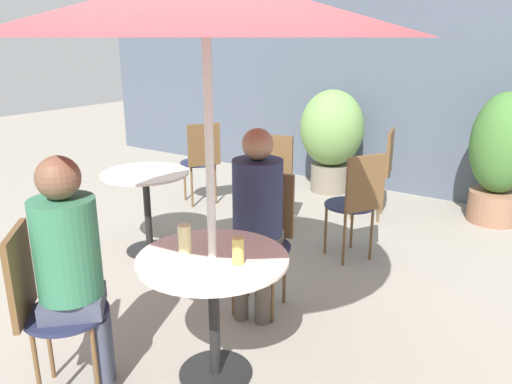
{
  "coord_description": "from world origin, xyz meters",
  "views": [
    {
      "loc": [
        1.68,
        -1.92,
        1.8
      ],
      "look_at": [
        0.16,
        0.31,
        0.96
      ],
      "focal_mm": 35.0,
      "sensor_mm": 36.0,
      "label": 1
    }
  ],
  "objects": [
    {
      "name": "beer_glass_0",
      "position": [
        0.0,
        -0.13,
        0.79
      ],
      "size": [
        0.07,
        0.07,
        0.15
      ],
      "color": "beige",
      "rests_on": "cafe_table_near"
    },
    {
      "name": "bistro_chair_4",
      "position": [
        -0.77,
        1.9,
        0.56
      ],
      "size": [
        0.42,
        0.44,
        0.93
      ],
      "rotation": [
        0.0,
        0.0,
        0.17
      ],
      "color": "#232847",
      "rests_on": "ground_plane"
    },
    {
      "name": "potted_plant_0",
      "position": [
        -0.89,
        3.44,
        0.7
      ],
      "size": [
        0.76,
        0.76,
        1.23
      ],
      "color": "slate",
      "rests_on": "ground_plane"
    },
    {
      "name": "seated_person_0",
      "position": [
        -0.02,
        0.58,
        0.76
      ],
      "size": [
        0.35,
        0.37,
        1.27
      ],
      "rotation": [
        0.0,
        0.0,
        0.26
      ],
      "color": "brown",
      "rests_on": "ground_plane"
    },
    {
      "name": "cafe_table_far",
      "position": [
        -1.39,
        0.91,
        0.54
      ],
      "size": [
        0.73,
        0.73,
        0.71
      ],
      "color": "black",
      "rests_on": "ground_plane"
    },
    {
      "name": "potted_plant_1",
      "position": [
        0.97,
        3.41,
        0.7
      ],
      "size": [
        0.61,
        0.61,
        1.31
      ],
      "color": "#93664C",
      "rests_on": "ground_plane"
    },
    {
      "name": "bistro_chair_2",
      "position": [
        -1.82,
        2.15,
        0.56
      ],
      "size": [
        0.48,
        0.47,
        0.93
      ],
      "rotation": [
        0.0,
        0.0,
        4.17
      ],
      "color": "#232847",
      "rests_on": "ground_plane"
    },
    {
      "name": "bistro_chair_3",
      "position": [
        0.18,
        1.73,
        0.56
      ],
      "size": [
        0.48,
        0.47,
        0.93
      ],
      "rotation": [
        0.0,
        0.0,
        4.18
      ],
      "color": "#232847",
      "rests_on": "ground_plane"
    },
    {
      "name": "bistro_chair_1",
      "position": [
        -0.44,
        -0.69,
        0.56
      ],
      "size": [
        0.48,
        0.48,
        0.93
      ],
      "rotation": [
        0.0,
        0.0,
        -3.93
      ],
      "color": "#232847",
      "rests_on": "ground_plane"
    },
    {
      "name": "bistro_chair_5",
      "position": [
        -0.06,
        2.84,
        0.56
      ],
      "size": [
        0.45,
        0.43,
        0.93
      ],
      "rotation": [
        0.0,
        0.0,
        4.95
      ],
      "color": "#232847",
      "rests_on": "ground_plane"
    },
    {
      "name": "ground_plane",
      "position": [
        0.0,
        0.0,
        0.0
      ],
      "size": [
        20.0,
        20.0,
        0.0
      ],
      "primitive_type": "plane",
      "color": "gray"
    },
    {
      "name": "umbrella",
      "position": [
        0.16,
        -0.09,
        1.94
      ],
      "size": [
        2.0,
        2.0,
        2.08
      ],
      "color": "silver",
      "rests_on": "ground_plane"
    },
    {
      "name": "seated_person_1",
      "position": [
        -0.34,
        -0.59,
        0.77
      ],
      "size": [
        0.4,
        0.4,
        1.28
      ],
      "rotation": [
        0.0,
        0.0,
        2.36
      ],
      "color": "#42475B",
      "rests_on": "ground_plane"
    },
    {
      "name": "storefront_wall",
      "position": [
        0.0,
        3.88,
        1.5
      ],
      "size": [
        10.0,
        0.06,
        3.0
      ],
      "color": "#4C5666",
      "rests_on": "ground_plane"
    },
    {
      "name": "beer_glass_1",
      "position": [
        0.31,
        -0.08,
        0.78
      ],
      "size": [
        0.06,
        0.06,
        0.14
      ],
      "color": "#DBC65B",
      "rests_on": "cafe_table_near"
    },
    {
      "name": "cafe_table_near",
      "position": [
        0.16,
        -0.09,
        0.56
      ],
      "size": [
        0.8,
        0.8,
        0.71
      ],
      "color": "black",
      "rests_on": "ground_plane"
    },
    {
      "name": "bistro_chair_0",
      "position": [
        -0.06,
        0.73,
        0.56
      ],
      "size": [
        0.44,
        0.45,
        0.93
      ],
      "rotation": [
        0.0,
        0.0,
        0.26
      ],
      "color": "#232847",
      "rests_on": "ground_plane"
    }
  ]
}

